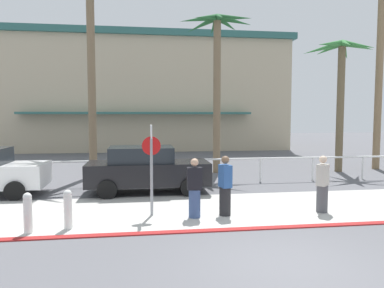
# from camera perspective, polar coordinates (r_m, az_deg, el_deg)

# --- Properties ---
(ground_plane) EXTENTS (80.00, 80.00, 0.00)m
(ground_plane) POSITION_cam_1_polar(r_m,az_deg,el_deg) (16.94, 1.26, -5.16)
(ground_plane) COLOR #5B5B60
(sidewalk_strip) EXTENTS (44.00, 4.00, 0.02)m
(sidewalk_strip) POSITION_cam_1_polar(r_m,az_deg,el_deg) (11.37, 6.11, -9.91)
(sidewalk_strip) COLOR beige
(sidewalk_strip) RESTS_ON ground
(curb_paint) EXTENTS (44.00, 0.24, 0.03)m
(curb_paint) POSITION_cam_1_polar(r_m,az_deg,el_deg) (9.52, 9.15, -12.78)
(curb_paint) COLOR maroon
(curb_paint) RESTS_ON ground
(building_backdrop) EXTENTS (25.11, 10.55, 9.37)m
(building_backdrop) POSITION_cam_1_polar(r_m,az_deg,el_deg) (33.09, -8.36, 7.65)
(building_backdrop) COLOR #BCAD8E
(building_backdrop) RESTS_ON ground
(rail_fence) EXTENTS (23.60, 0.08, 1.04)m
(rail_fence) POSITION_cam_1_polar(r_m,az_deg,el_deg) (15.35, 2.18, -2.99)
(rail_fence) COLOR white
(rail_fence) RESTS_ON ground
(stop_sign_bike_lane) EXTENTS (0.52, 0.56, 2.56)m
(stop_sign_bike_lane) POSITION_cam_1_polar(r_m,az_deg,el_deg) (10.33, -6.29, -1.96)
(stop_sign_bike_lane) COLOR gray
(stop_sign_bike_lane) RESTS_ON ground
(bollard_0) EXTENTS (0.20, 0.20, 1.00)m
(bollard_0) POSITION_cam_1_polar(r_m,az_deg,el_deg) (9.74, -18.61, -9.51)
(bollard_0) COLOR white
(bollard_0) RESTS_ON ground
(bollard_2) EXTENTS (0.20, 0.20, 1.00)m
(bollard_2) POSITION_cam_1_polar(r_m,az_deg,el_deg) (9.73, -24.03, -9.67)
(bollard_2) COLOR white
(bollard_2) RESTS_ON ground
(palm_tree_1) EXTENTS (3.49, 3.36, 9.59)m
(palm_tree_1) POSITION_cam_1_polar(r_m,az_deg,el_deg) (18.05, -15.29, 17.88)
(palm_tree_1) COLOR #756047
(palm_tree_1) RESTS_ON ground
(palm_tree_2) EXTENTS (3.57, 3.04, 7.69)m
(palm_tree_2) POSITION_cam_1_polar(r_m,az_deg,el_deg) (18.45, 3.88, 14.00)
(palm_tree_2) COLOR #756047
(palm_tree_2) RESTS_ON ground
(palm_tree_3) EXTENTS (3.46, 3.21, 6.54)m
(palm_tree_3) POSITION_cam_1_polar(r_m,az_deg,el_deg) (20.04, 21.93, 10.32)
(palm_tree_3) COLOR brown
(palm_tree_3) RESTS_ON ground
(palm_tree_4) EXTENTS (2.90, 3.35, 10.02)m
(palm_tree_4) POSITION_cam_1_polar(r_m,az_deg,el_deg) (22.05, 27.18, 15.13)
(palm_tree_4) COLOR #846B4C
(palm_tree_4) RESTS_ON ground
(car_black_1) EXTENTS (4.40, 2.02, 1.69)m
(car_black_1) POSITION_cam_1_polar(r_m,az_deg,el_deg) (13.58, -7.01, -3.86)
(car_black_1) COLOR black
(car_black_1) RESTS_ON ground
(pedestrian_0) EXTENTS (0.47, 0.46, 1.67)m
(pedestrian_0) POSITION_cam_1_polar(r_m,az_deg,el_deg) (11.39, 19.50, -6.22)
(pedestrian_0) COLOR #4C4C51
(pedestrian_0) RESTS_ON ground
(pedestrian_1) EXTENTS (0.38, 0.44, 1.70)m
(pedestrian_1) POSITION_cam_1_polar(r_m,az_deg,el_deg) (10.44, 5.14, -6.83)
(pedestrian_1) COLOR #232326
(pedestrian_1) RESTS_ON ground
(pedestrian_2) EXTENTS (0.40, 0.32, 1.65)m
(pedestrian_2) POSITION_cam_1_polar(r_m,az_deg,el_deg) (10.19, 0.40, -7.23)
(pedestrian_2) COLOR #384C7A
(pedestrian_2) RESTS_ON ground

